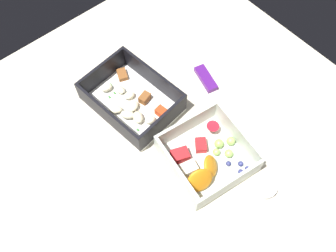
{
  "coord_description": "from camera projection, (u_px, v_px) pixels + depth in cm",
  "views": [
    {
      "loc": [
        25.21,
        -22.55,
        67.56
      ],
      "look_at": [
        -0.88,
        -0.26,
        4.0
      ],
      "focal_mm": 38.29,
      "sensor_mm": 36.0,
      "label": 1
    }
  ],
  "objects": [
    {
      "name": "pasta_container",
      "position": [
        132.0,
        100.0,
        0.75
      ],
      "size": [
        20.07,
        15.76,
        5.74
      ],
      "rotation": [
        0.0,
        0.0,
        0.11
      ],
      "color": "white",
      "rests_on": "table_surface"
    },
    {
      "name": "table_surface",
      "position": [
        172.0,
        135.0,
        0.75
      ],
      "size": [
        80.0,
        80.0,
        2.0
      ],
      "primitive_type": "cube",
      "color": "beige",
      "rests_on": "ground"
    },
    {
      "name": "fruit_bowl",
      "position": [
        206.0,
        157.0,
        0.69
      ],
      "size": [
        17.08,
        16.97,
        5.87
      ],
      "rotation": [
        0.0,
        0.0,
        -0.14
      ],
      "color": "silver",
      "rests_on": "table_surface"
    },
    {
      "name": "candy_bar",
      "position": [
        206.0,
        78.0,
        0.8
      ],
      "size": [
        7.38,
        4.16,
        1.2
      ],
      "primitive_type": "cube",
      "rotation": [
        0.0,
        0.0,
        -0.27
      ],
      "color": "#51197A",
      "rests_on": "table_surface"
    },
    {
      "name": "paper_cup_liner",
      "position": [
        266.0,
        188.0,
        0.67
      ],
      "size": [
        4.05,
        4.05,
        1.81
      ],
      "primitive_type": "cylinder",
      "color": "white",
      "rests_on": "table_surface"
    }
  ]
}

